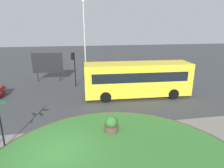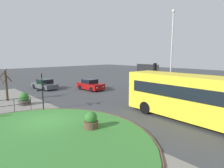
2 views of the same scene
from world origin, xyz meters
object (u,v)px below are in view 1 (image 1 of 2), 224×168
bus_yellow (137,79)px  signpost_directional (0,118)px  planter_kerbside (111,125)px  billboard_left (48,63)px  traffic_light_near (73,62)px  lamppost_tall (85,42)px

bus_yellow → signpost_directional: bearing=37.0°
bus_yellow → planter_kerbside: bus_yellow is taller
billboard_left → planter_kerbside: (5.56, -13.35, -1.72)m
signpost_directional → traffic_light_near: size_ratio=0.82×
signpost_directional → lamppost_tall: lamppost_tall is taller
traffic_light_near → lamppost_tall: 2.66m
signpost_directional → billboard_left: size_ratio=0.87×
bus_yellow → planter_kerbside: 7.28m
bus_yellow → planter_kerbside: (-3.62, -6.19, -1.23)m
lamppost_tall → billboard_left: lamppost_tall is taller
lamppost_tall → signpost_directional: bearing=-113.5°
lamppost_tall → planter_kerbside: (1.04, -11.35, -4.41)m
traffic_light_near → billboard_left: traffic_light_near is taller
bus_yellow → traffic_light_near: bearing=-32.8°
billboard_left → planter_kerbside: size_ratio=3.12×
bus_yellow → billboard_left: (-9.18, 7.16, 0.49)m
lamppost_tall → billboard_left: size_ratio=2.54×
bus_yellow → lamppost_tall: bearing=-45.3°
bus_yellow → lamppost_tall: lamppost_tall is taller
lamppost_tall → billboard_left: (-4.52, 2.00, -2.68)m
signpost_directional → billboard_left: billboard_left is taller
bus_yellow → lamppost_tall: (-4.66, 5.16, 3.17)m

